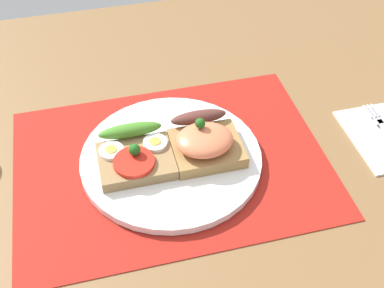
{
  "coord_description": "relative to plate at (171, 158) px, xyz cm",
  "views": [
    {
      "loc": [
        -8.72,
        -47.01,
        50.94
      ],
      "look_at": [
        3.0,
        0.0,
        2.93
      ],
      "focal_mm": 46.58,
      "sensor_mm": 36.0,
      "label": 1
    }
  ],
  "objects": [
    {
      "name": "ground_plane",
      "position": [
        0.0,
        0.0,
        -2.47
      ],
      "size": [
        120.0,
        90.0,
        3.2
      ],
      "primitive_type": "cube",
      "color": "brown"
    },
    {
      "name": "placemat",
      "position": [
        0.0,
        0.0,
        -0.72
      ],
      "size": [
        43.06,
        31.53,
        0.3
      ],
      "primitive_type": "cube",
      "color": "maroon",
      "rests_on": "ground_plane"
    },
    {
      "name": "plate",
      "position": [
        0.0,
        0.0,
        0.0
      ],
      "size": [
        25.11,
        25.11,
        1.13
      ],
      "primitive_type": "cylinder",
      "color": "white",
      "rests_on": "placemat"
    },
    {
      "name": "sandwich_egg_tomato",
      "position": [
        -4.95,
        0.07,
        1.9
      ],
      "size": [
        10.01,
        9.41,
        3.84
      ],
      "color": "olive",
      "rests_on": "plate"
    },
    {
      "name": "sandwich_salmon",
      "position": [
        4.69,
        -0.47,
        2.64
      ],
      "size": [
        9.47,
        9.78,
        5.8
      ],
      "color": "olive",
      "rests_on": "plate"
    }
  ]
}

